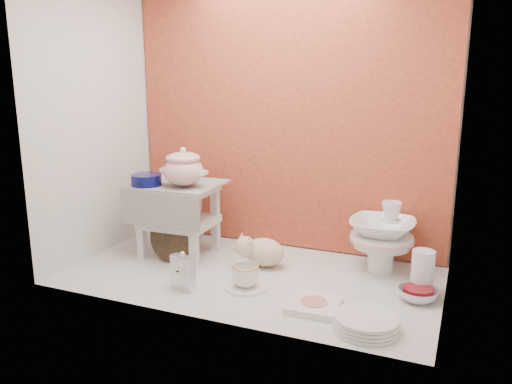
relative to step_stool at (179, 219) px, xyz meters
The scene contains 17 objects.
ground 0.54m from the step_stool, 15.47° to the right, with size 1.80×1.80×0.00m, color silver.
niche_shell 0.88m from the step_stool, ahead, with size 1.86×1.03×1.53m.
step_stool is the anchor object (origin of this frame).
soup_tureen 0.32m from the step_stool, 39.66° to the right, with size 0.25×0.25×0.21m, color white, non-canonical shape.
cobalt_bowl 0.28m from the step_stool, 138.12° to the right, with size 0.16×0.16×0.06m, color #090C46.
floral_platter 0.37m from the step_stool, 121.69° to the left, with size 0.42×0.07×0.42m, color white, non-canonical shape.
blue_white_vase 0.21m from the step_stool, 112.28° to the left, with size 0.21×0.21×0.22m, color white.
lacquer_tray 0.13m from the step_stool, 77.19° to the right, with size 0.28×0.09×0.27m, color black, non-canonical shape.
mantel_clock 0.50m from the step_stool, 57.06° to the right, with size 0.12×0.04×0.18m, color silver.
plush_pig 0.52m from the step_stool, ahead, with size 0.27×0.19×0.16m, color beige.
teacup_saucer 0.64m from the step_stool, 29.07° to the right, with size 0.19×0.19×0.01m, color white.
gold_rim_teacup 0.62m from the step_stool, 29.07° to the right, with size 0.13×0.13×0.10m, color white.
lattice_dish 0.97m from the step_stool, 22.71° to the right, with size 0.21×0.21×0.03m, color white.
dinner_plate_stack 1.23m from the step_stool, 22.63° to the right, with size 0.26×0.26×0.06m, color white.
crystal_bowl 1.29m from the step_stool, ahead, with size 0.17×0.17×0.05m, color silver.
clear_glass_vase 1.29m from the step_stool, ahead, with size 0.10×0.10×0.20m, color silver.
porcelain_tower 1.08m from the step_stool, ahead, with size 0.32×0.32×0.37m, color white, non-canonical shape.
Camera 1 is at (0.95, -2.18, 0.98)m, focal length 35.94 mm.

